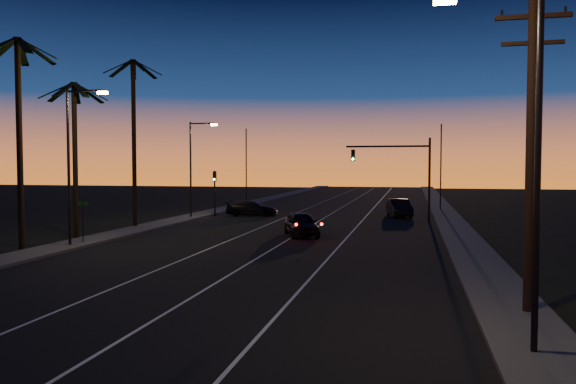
% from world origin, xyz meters
% --- Properties ---
extents(road, '(20.00, 170.00, 0.01)m').
position_xyz_m(road, '(0.00, 30.00, 0.01)').
color(road, black).
rests_on(road, ground).
extents(sidewalk_left, '(2.40, 170.00, 0.16)m').
position_xyz_m(sidewalk_left, '(-11.20, 30.00, 0.08)').
color(sidewalk_left, '#3E3E3B').
rests_on(sidewalk_left, ground).
extents(sidewalk_right, '(2.40, 170.00, 0.16)m').
position_xyz_m(sidewalk_right, '(11.20, 30.00, 0.08)').
color(sidewalk_right, '#3E3E3B').
rests_on(sidewalk_right, ground).
extents(lane_stripe_left, '(0.12, 160.00, 0.01)m').
position_xyz_m(lane_stripe_left, '(-3.00, 30.00, 0.02)').
color(lane_stripe_left, silver).
rests_on(lane_stripe_left, road).
extents(lane_stripe_mid, '(0.12, 160.00, 0.01)m').
position_xyz_m(lane_stripe_mid, '(0.50, 30.00, 0.02)').
color(lane_stripe_mid, silver).
rests_on(lane_stripe_mid, road).
extents(lane_stripe_right, '(0.12, 160.00, 0.01)m').
position_xyz_m(lane_stripe_right, '(4.00, 30.00, 0.02)').
color(lane_stripe_right, silver).
rests_on(lane_stripe_right, road).
extents(palm_near, '(4.25, 4.16, 11.53)m').
position_xyz_m(palm_near, '(-12.60, 18.00, 7.07)').
color(palm_near, black).
rests_on(palm_near, ground).
extents(palm_mid, '(4.25, 4.16, 10.03)m').
position_xyz_m(palm_mid, '(-13.20, 24.00, 6.25)').
color(palm_mid, black).
rests_on(palm_mid, ground).
extents(palm_far, '(4.25, 4.16, 12.53)m').
position_xyz_m(palm_far, '(-12.20, 30.00, 7.61)').
color(palm_far, black).
rests_on(palm_far, ground).
extents(streetlight_left_near, '(2.55, 0.26, 9.00)m').
position_xyz_m(streetlight_left_near, '(-10.70, 20.00, 5.32)').
color(streetlight_left_near, black).
rests_on(streetlight_left_near, ground).
extents(streetlight_left_far, '(2.55, 0.26, 8.50)m').
position_xyz_m(streetlight_left_far, '(-10.69, 38.00, 5.06)').
color(streetlight_left_far, black).
rests_on(streetlight_left_far, ground).
extents(streetlight_right_near, '(2.55, 0.26, 9.00)m').
position_xyz_m(streetlight_right_near, '(10.70, 6.00, 5.32)').
color(streetlight_right_near, black).
rests_on(streetlight_right_near, ground).
extents(street_sign, '(0.70, 0.06, 2.60)m').
position_xyz_m(street_sign, '(-10.80, 21.00, 1.66)').
color(street_sign, black).
rests_on(street_sign, ground).
extents(utility_pole, '(2.20, 0.28, 10.00)m').
position_xyz_m(utility_pole, '(11.60, 10.00, 5.32)').
color(utility_pole, black).
rests_on(utility_pole, ground).
extents(signal_mast, '(7.10, 0.41, 7.00)m').
position_xyz_m(signal_mast, '(7.14, 39.99, 4.78)').
color(signal_mast, black).
rests_on(signal_mast, ground).
extents(signal_post, '(0.28, 0.37, 4.20)m').
position_xyz_m(signal_post, '(-9.50, 39.98, 2.89)').
color(signal_post, black).
rests_on(signal_post, ground).
extents(far_pole_left, '(0.14, 0.14, 9.00)m').
position_xyz_m(far_pole_left, '(-11.00, 55.00, 4.50)').
color(far_pole_left, black).
rests_on(far_pole_left, ground).
extents(far_pole_right, '(0.14, 0.14, 9.00)m').
position_xyz_m(far_pole_right, '(11.00, 52.00, 4.50)').
color(far_pole_right, black).
rests_on(far_pole_right, ground).
extents(lead_car, '(3.53, 5.47, 1.58)m').
position_xyz_m(lead_car, '(0.91, 27.98, 0.80)').
color(lead_car, black).
rests_on(lead_car, road).
extents(right_car, '(2.63, 5.15, 1.62)m').
position_xyz_m(right_car, '(6.97, 43.38, 0.82)').
color(right_car, black).
rests_on(right_car, road).
extents(cross_car, '(5.01, 2.67, 1.38)m').
position_xyz_m(cross_car, '(-6.46, 41.53, 0.70)').
color(cross_car, black).
rests_on(cross_car, road).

